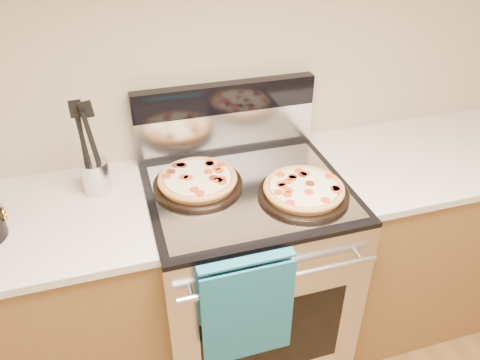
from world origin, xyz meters
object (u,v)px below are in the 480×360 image
object	(u,v)px
range_body	(246,276)
pepperoni_pizza_front	(304,190)
pepperoni_pizza_back	(198,181)
utensil_crock	(96,177)

from	to	relation	value
range_body	pepperoni_pizza_front	bearing A→B (deg)	-33.23
pepperoni_pizza_back	utensil_crock	xyz separation A→B (m)	(-0.36, 0.10, 0.03)
range_body	pepperoni_pizza_back	size ratio (longest dim) A/B	2.69
range_body	utensil_crock	distance (m)	0.77
range_body	pepperoni_pizza_back	distance (m)	0.53
pepperoni_pizza_back	utensil_crock	distance (m)	0.38
utensil_crock	pepperoni_pizza_back	bearing A→B (deg)	-15.29
pepperoni_pizza_back	utensil_crock	world-z (taller)	utensil_crock
pepperoni_pizza_back	pepperoni_pizza_front	world-z (taller)	same
pepperoni_pizza_back	pepperoni_pizza_front	xyz separation A→B (m)	(0.36, -0.17, -0.00)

